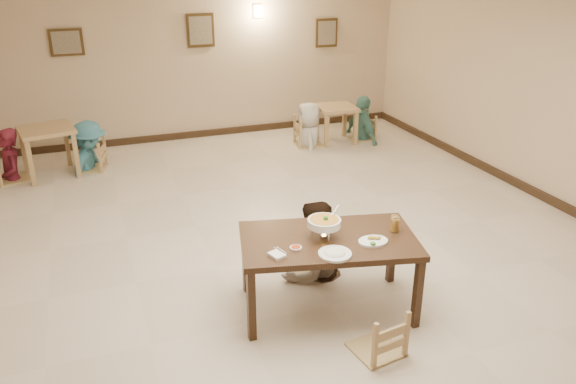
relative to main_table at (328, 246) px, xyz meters
name	(u,v)px	position (x,y,z in m)	size (l,w,h in m)	color
floor	(291,255)	(0.04, 1.13, -0.70)	(10.00, 10.00, 0.00)	beige
wall_back	(196,58)	(0.04, 6.13, 0.80)	(10.00, 10.00, 0.00)	beige
baseboard_back	(201,134)	(0.04, 6.10, -0.64)	(8.00, 0.06, 0.12)	#2F2013
baseboard_right	(556,203)	(4.01, 1.13, -0.64)	(0.06, 10.00, 0.12)	#2F2013
picture_a	(66,42)	(-2.16, 6.08, 1.20)	(0.55, 0.04, 0.45)	#392712
picture_b	(201,30)	(0.14, 6.08, 1.30)	(0.50, 0.04, 0.60)	#392712
picture_c	(327,33)	(2.64, 6.08, 1.15)	(0.45, 0.04, 0.55)	#392712
wall_sconce	(258,11)	(1.24, 6.09, 1.60)	(0.16, 0.05, 0.22)	#FFD88C
main_table	(328,246)	(0.00, 0.00, 0.00)	(1.84, 1.29, 0.78)	#392213
chair_far	(311,228)	(0.13, 0.76, -0.20)	(0.47, 0.47, 1.00)	tan
chair_near	(379,310)	(0.14, -0.77, -0.26)	(0.41, 0.41, 0.87)	tan
main_diner	(314,203)	(0.13, 0.68, 0.14)	(0.81, 0.63, 1.68)	gray
curry_warmer	(324,223)	(-0.05, 0.01, 0.25)	(0.35, 0.31, 0.28)	silver
rice_plate_far	(323,221)	(0.09, 0.34, 0.09)	(0.26, 0.26, 0.06)	white
rice_plate_near	(335,254)	(-0.08, -0.32, 0.10)	(0.30, 0.30, 0.07)	white
fried_plate	(373,241)	(0.35, -0.23, 0.10)	(0.29, 0.29, 0.06)	white
chili_dish	(296,248)	(-0.37, -0.09, 0.09)	(0.11, 0.11, 0.02)	white
napkin_cutlery	(277,255)	(-0.58, -0.16, 0.09)	(0.17, 0.24, 0.03)	white
drink_glass	(395,224)	(0.66, -0.09, 0.16)	(0.08, 0.08, 0.17)	white
bg_table_left	(47,137)	(-2.63, 4.88, -0.05)	(0.93, 0.93, 0.78)	tan
bg_table_right	(336,113)	(2.35, 4.91, -0.15)	(0.74, 0.74, 0.69)	tan
bg_chair_ll	(7,149)	(-3.22, 4.87, -0.20)	(0.47, 0.47, 1.01)	tan
bg_chair_lr	(88,142)	(-2.04, 4.94, -0.23)	(0.44, 0.44, 0.94)	tan
bg_chair_rl	(309,119)	(1.81, 4.91, -0.20)	(0.47, 0.47, 1.00)	tan
bg_chair_rr	(363,116)	(2.90, 4.89, -0.26)	(0.42, 0.42, 0.89)	tan
bg_diner_a	(3,129)	(-3.22, 4.87, 0.13)	(0.60, 0.40, 1.65)	maroon
bg_diner_b	(85,121)	(-2.04, 4.94, 0.12)	(1.05, 0.61, 1.63)	teal
bg_diner_c	(309,103)	(1.81, 4.91, 0.10)	(0.78, 0.51, 1.60)	silver
bg_diner_d	(364,96)	(2.90, 4.89, 0.13)	(0.98, 0.41, 1.67)	#55948A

